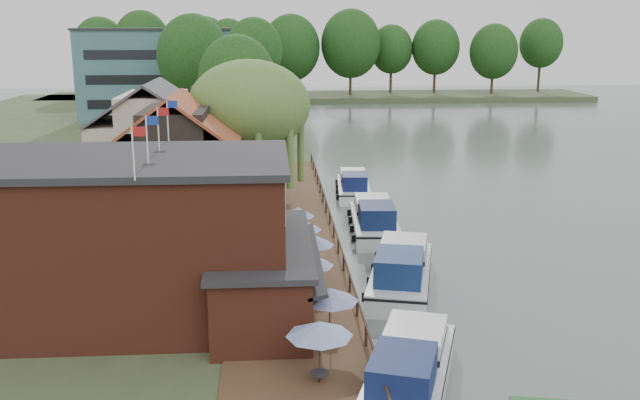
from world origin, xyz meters
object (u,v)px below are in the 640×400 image
object	(u,v)px
cottage_b	(155,137)
umbrella_4	(302,241)
pub	(159,237)
umbrella_0	(319,352)
umbrella_5	(298,227)
cottage_c	(215,121)
hotel_block	(177,73)
cottage_a	(178,161)
cruiser_0	(409,363)
willow	(250,134)
cruiser_3	(354,183)
umbrella_3	(313,257)
cruiser_2	(374,216)
umbrella_1	(330,316)
cruiser_1	(401,265)
umbrella_2	(309,279)

from	to	relation	value
cottage_b	umbrella_4	distance (m)	21.36
pub	umbrella_0	world-z (taller)	pub
umbrella_5	cottage_c	bearing A→B (deg)	104.78
hotel_block	umbrella_0	xyz separation A→B (m)	(14.61, -77.88, -4.86)
cottage_b	cottage_c	xyz separation A→B (m)	(4.00, 9.00, 0.00)
cottage_a	cruiser_0	xyz separation A→B (m)	(11.12, -20.84, -4.05)
willow	cruiser_3	bearing A→B (deg)	38.40
pub	hotel_block	bearing A→B (deg)	96.43
umbrella_0	cruiser_0	world-z (taller)	umbrella_0
umbrella_5	cruiser_3	distance (m)	17.86
umbrella_3	cruiser_2	bearing A→B (deg)	67.50
cottage_c	willow	bearing A→B (deg)	-75.96
willow	umbrella_5	world-z (taller)	willow
umbrella_0	umbrella_1	bearing A→B (deg)	78.86
cottage_c	cruiser_2	size ratio (longest dim) A/B	0.84
hotel_block	cruiser_1	distance (m)	68.94
willow	umbrella_3	xyz separation A→B (m)	(3.52, -16.13, -3.93)
umbrella_2	cruiser_0	bearing A→B (deg)	-62.15
hotel_block	umbrella_5	world-z (taller)	hotel_block
umbrella_3	cruiser_1	bearing A→B (deg)	15.77
umbrella_1	cruiser_3	bearing A→B (deg)	81.61
cruiser_0	cruiser_1	distance (m)	11.20
umbrella_0	umbrella_4	size ratio (longest dim) A/B	1.03
willow	umbrella_3	size ratio (longest dim) A/B	4.39
cottage_b	hotel_block	bearing A→B (deg)	94.97
hotel_block	cruiser_0	distance (m)	79.17
cottage_a	umbrella_0	xyz separation A→B (m)	(7.61, -21.88, -2.96)
willow	umbrella_3	world-z (taller)	willow
cottage_a	umbrella_5	xyz separation A→B (m)	(7.47, -5.53, -2.96)
cottage_a	umbrella_1	bearing A→B (deg)	-66.08
umbrella_2	cruiser_1	world-z (taller)	umbrella_2
cottage_b	cottage_c	world-z (taller)	same
umbrella_0	umbrella_5	xyz separation A→B (m)	(-0.14, 16.35, 0.00)
cottage_a	cruiser_3	xyz separation A→B (m)	(12.70, 11.50, -4.17)
umbrella_0	umbrella_3	xyz separation A→B (m)	(0.40, 10.76, 0.00)
umbrella_3	cottage_b	bearing A→B (deg)	117.54
cottage_b	cruiser_2	size ratio (longest dim) A/B	0.95
umbrella_4	cruiser_1	size ratio (longest dim) A/B	0.23
cottage_b	cruiser_3	size ratio (longest dim) A/B	1.06
willow	umbrella_4	distance (m)	14.23
pub	cottage_a	bearing A→B (deg)	93.81
umbrella_4	willow	bearing A→B (deg)	102.98
umbrella_4	cruiser_1	bearing A→B (deg)	-15.39
cruiser_0	cruiser_3	bearing A→B (deg)	105.86
willow	umbrella_0	xyz separation A→B (m)	(3.11, -26.88, -3.93)
umbrella_3	cruiser_0	xyz separation A→B (m)	(3.10, -9.71, -1.08)
umbrella_3	cruiser_3	size ratio (longest dim) A/B	0.26
cruiser_2	willow	bearing A→B (deg)	155.42
cruiser_3	umbrella_4	bearing A→B (deg)	-100.12
cruiser_1	cruiser_2	xyz separation A→B (m)	(0.03, 10.30, -0.05)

